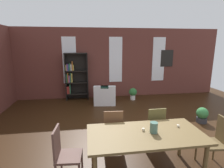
{
  "coord_description": "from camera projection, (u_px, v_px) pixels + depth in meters",
  "views": [
    {
      "loc": [
        -1.24,
        -3.82,
        2.23
      ],
      "look_at": [
        -0.52,
        1.08,
        1.12
      ],
      "focal_mm": 28.36,
      "sensor_mm": 36.0,
      "label": 1
    }
  ],
  "objects": [
    {
      "name": "ground_plane",
      "position": [
        139.0,
        137.0,
        4.35
      ],
      "size": [
        10.57,
        10.57,
        0.0
      ],
      "primitive_type": "plane",
      "color": "#311D0D"
    },
    {
      "name": "back_wall_brick",
      "position": [
        115.0,
        63.0,
        7.54
      ],
      "size": [
        9.13,
        0.12,
        2.89
      ],
      "primitive_type": "cube",
      "color": "brown",
      "rests_on": "ground"
    },
    {
      "name": "window_pane_0",
      "position": [
        70.0,
        60.0,
        7.17
      ],
      "size": [
        0.55,
        0.02,
        1.88
      ],
      "primitive_type": "cube",
      "color": "white"
    },
    {
      "name": "window_pane_1",
      "position": [
        116.0,
        60.0,
        7.44
      ],
      "size": [
        0.55,
        0.02,
        1.88
      ],
      "primitive_type": "cube",
      "color": "white"
    },
    {
      "name": "window_pane_2",
      "position": [
        158.0,
        59.0,
        7.71
      ],
      "size": [
        0.55,
        0.02,
        1.88
      ],
      "primitive_type": "cube",
      "color": "white"
    },
    {
      "name": "dining_table",
      "position": [
        145.0,
        137.0,
        3.0
      ],
      "size": [
        1.96,
        0.96,
        0.77
      ],
      "color": "brown",
      "rests_on": "ground"
    },
    {
      "name": "vase_on_table",
      "position": [
        154.0,
        127.0,
        2.98
      ],
      "size": [
        0.13,
        0.13,
        0.19
      ],
      "primitive_type": "cylinder",
      "color": "#4C7266",
      "rests_on": "dining_table"
    },
    {
      "name": "tealight_candle_0",
      "position": [
        178.0,
        126.0,
        3.2
      ],
      "size": [
        0.04,
        0.04,
        0.04
      ],
      "primitive_type": "cylinder",
      "color": "silver",
      "rests_on": "dining_table"
    },
    {
      "name": "tealight_candle_1",
      "position": [
        143.0,
        129.0,
        3.06
      ],
      "size": [
        0.04,
        0.04,
        0.05
      ],
      "primitive_type": "cylinder",
      "color": "silver",
      "rests_on": "dining_table"
    },
    {
      "name": "tealight_candle_2",
      "position": [
        156.0,
        125.0,
        3.23
      ],
      "size": [
        0.04,
        0.04,
        0.03
      ],
      "primitive_type": "cylinder",
      "color": "silver",
      "rests_on": "dining_table"
    },
    {
      "name": "dining_chair_head_right",
      "position": [
        216.0,
        141.0,
        3.22
      ],
      "size": [
        0.44,
        0.44,
        0.95
      ],
      "color": "brown",
      "rests_on": "ground"
    },
    {
      "name": "dining_chair_far_right",
      "position": [
        154.0,
        126.0,
        3.78
      ],
      "size": [
        0.41,
        0.41,
        0.95
      ],
      "color": "brown",
      "rests_on": "ground"
    },
    {
      "name": "dining_chair_far_left",
      "position": [
        113.0,
        129.0,
        3.66
      ],
      "size": [
        0.43,
        0.43,
        0.95
      ],
      "color": "brown",
      "rests_on": "ground"
    },
    {
      "name": "dining_chair_head_left",
      "position": [
        64.0,
        153.0,
        2.85
      ],
      "size": [
        0.43,
        0.43,
        0.95
      ],
      "color": "brown",
      "rests_on": "ground"
    },
    {
      "name": "bookshelf_tall",
      "position": [
        75.0,
        76.0,
        7.16
      ],
      "size": [
        0.91,
        0.31,
        1.9
      ],
      "color": "black",
      "rests_on": "ground"
    },
    {
      "name": "armchair_white",
      "position": [
        105.0,
        96.0,
        6.79
      ],
      "size": [
        0.89,
        0.89,
        0.75
      ],
      "color": "silver",
      "rests_on": "ground"
    },
    {
      "name": "potted_plant_by_shelf",
      "position": [
        133.0,
        93.0,
        7.24
      ],
      "size": [
        0.33,
        0.33,
        0.49
      ],
      "color": "silver",
      "rests_on": "ground"
    },
    {
      "name": "potted_plant_corner",
      "position": [
        202.0,
        115.0,
        5.12
      ],
      "size": [
        0.33,
        0.33,
        0.45
      ],
      "color": "#333338",
      "rests_on": "ground"
    },
    {
      "name": "framed_picture",
      "position": [
        167.0,
        58.0,
        7.75
      ],
      "size": [
        0.56,
        0.03,
        0.72
      ],
      "primitive_type": "cube",
      "color": "black"
    }
  ]
}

